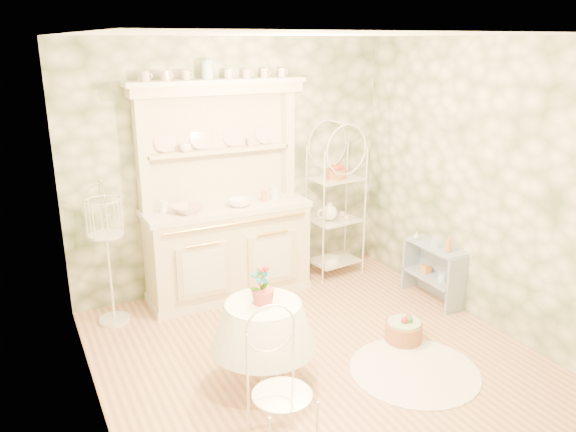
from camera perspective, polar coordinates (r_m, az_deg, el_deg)
name	(u,v)px	position (r m, az deg, el deg)	size (l,w,h in m)	color
floor	(314,355)	(5.12, 2.62, -13.92)	(3.60, 3.60, 0.00)	tan
ceiling	(319,35)	(4.37, 3.13, 17.92)	(3.60, 3.60, 0.00)	white
wall_left	(84,244)	(4.02, -20.02, -2.69)	(3.60, 3.60, 0.00)	beige
wall_right	(480,184)	(5.65, 18.93, 3.07)	(3.60, 3.60, 0.00)	beige
wall_back	(234,166)	(6.14, -5.55, 5.03)	(3.60, 3.60, 0.00)	beige
wall_front	(481,294)	(3.23, 19.05, -7.55)	(3.60, 3.60, 0.00)	beige
kitchen_dresser	(226,193)	(5.86, -6.29, 2.35)	(1.87, 0.61, 2.29)	beige
bakers_rack	(336,200)	(6.49, 4.86, 1.61)	(0.56, 0.40, 1.79)	white
side_shelf	(433,274)	(6.17, 14.53, -5.68)	(0.26, 0.69, 0.59)	#8F9FB8
round_table	(264,343)	(4.57, -2.49, -12.80)	(0.66, 0.66, 0.73)	white
cafe_chair	(282,390)	(3.82, -0.61, -17.22)	(0.45, 0.45, 0.98)	white
birdcage_stand	(108,257)	(5.63, -17.79, -3.98)	(0.32, 0.32, 1.37)	white
floor_basket	(404,331)	(5.38, 11.66, -11.36)	(0.32, 0.32, 0.21)	#A9663F
lace_rug	(414,371)	(5.01, 12.71, -15.07)	(1.09, 1.09, 0.01)	white
bowl_floral	(187,212)	(5.71, -10.21, 0.43)	(0.30, 0.30, 0.07)	white
bowl_white	(240,205)	(5.86, -4.91, 1.08)	(0.25, 0.25, 0.08)	white
cup_left	(185,149)	(5.80, -10.38, 6.71)	(0.12, 0.12, 0.09)	white
cup_right	(251,143)	(6.04, -3.81, 7.38)	(0.09, 0.09, 0.09)	white
potted_geranium	(260,288)	(4.33, -2.82, -7.32)	(0.16, 0.11, 0.30)	#3F7238
bottle_amber	(448,245)	(5.89, 15.97, -2.88)	(0.07, 0.07, 0.17)	#C37B36
bottle_blue	(435,244)	(5.99, 14.67, -2.75)	(0.05, 0.05, 0.11)	#A4CEDD
bottle_glass	(416,237)	(6.17, 12.90, -2.06)	(0.07, 0.07, 0.09)	silver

